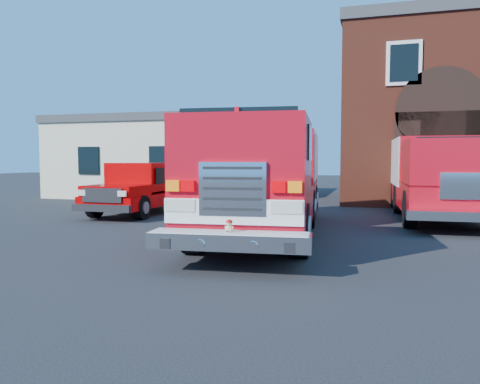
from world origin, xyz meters
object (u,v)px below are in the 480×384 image
(side_building, at_px, (160,157))
(secondary_truck, at_px, (435,174))
(pickup_truck, at_px, (144,189))
(fire_engine, at_px, (266,176))

(side_building, distance_m, secondary_truck, 15.57)
(side_building, bearing_deg, pickup_truck, -67.83)
(pickup_truck, bearing_deg, fire_engine, -30.54)
(pickup_truck, bearing_deg, side_building, 112.17)
(side_building, xyz_separation_m, secondary_truck, (14.03, -6.73, -0.65))
(fire_engine, xyz_separation_m, secondary_truck, (4.98, 5.02, -0.05))
(side_building, height_order, pickup_truck, side_building)
(fire_engine, height_order, pickup_truck, fire_engine)
(side_building, relative_size, secondary_truck, 1.15)
(fire_engine, relative_size, secondary_truck, 1.15)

